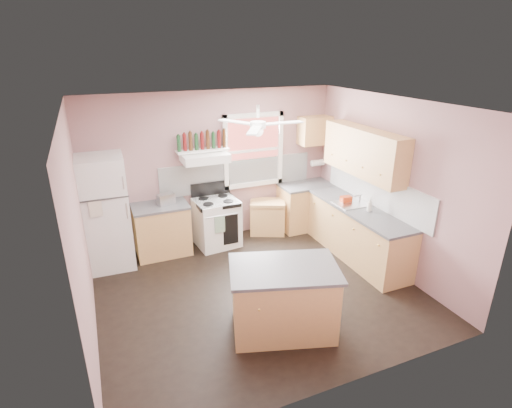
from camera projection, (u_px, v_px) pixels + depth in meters
name	position (u px, v px, depth m)	size (l,w,h in m)	color
floor	(258.00, 290.00, 5.93)	(4.50, 4.50, 0.00)	black
ceiling	(258.00, 105.00, 4.94)	(4.50, 4.50, 0.00)	white
wall_back	(214.00, 167.00, 7.17)	(4.50, 0.05, 2.70)	#916869
wall_right	(391.00, 185.00, 6.26)	(0.05, 4.00, 2.70)	#916869
wall_left	(77.00, 234.00, 4.61)	(0.05, 4.00, 2.70)	#916869
backsplash_back	(238.00, 174.00, 7.36)	(2.90, 0.03, 0.55)	white
backsplash_right	(375.00, 190.00, 6.57)	(0.03, 2.60, 0.55)	white
window_view	(253.00, 150.00, 7.31)	(1.00, 0.02, 1.20)	maroon
window_frame	(254.00, 151.00, 7.29)	(1.16, 0.07, 1.36)	white
refrigerator	(103.00, 213.00, 6.31)	(0.78, 0.76, 1.84)	white
base_cabinet_left	(162.00, 230.00, 6.85)	(0.90, 0.60, 0.86)	tan
counter_left	(160.00, 206.00, 6.68)	(0.92, 0.62, 0.04)	#464648
toaster	(166.00, 199.00, 6.69)	(0.28, 0.16, 0.18)	silver
stove	(217.00, 223.00, 7.15)	(0.72, 0.64, 0.86)	white
range_hood	(205.00, 158.00, 6.75)	(0.78, 0.50, 0.14)	white
bottle_shelf	(203.00, 150.00, 6.82)	(0.90, 0.26, 0.03)	white
cart	(267.00, 217.00, 7.66)	(0.65, 0.43, 0.65)	tan
base_cabinet_corner	(305.00, 207.00, 7.86)	(1.00, 0.60, 0.86)	tan
base_cabinet_right	(357.00, 233.00, 6.74)	(0.60, 2.20, 0.86)	tan
counter_corner	(306.00, 185.00, 7.70)	(1.02, 0.62, 0.04)	#464648
counter_right	(359.00, 209.00, 6.57)	(0.62, 2.22, 0.04)	#464648
sink	(352.00, 204.00, 6.73)	(0.55, 0.45, 0.03)	silver
faucet	(360.00, 199.00, 6.76)	(0.03, 0.03, 0.14)	silver
upper_cabinet_right	(364.00, 152.00, 6.46)	(0.33, 1.80, 0.76)	tan
upper_cabinet_corner	(315.00, 130.00, 7.51)	(0.60, 0.33, 0.52)	tan
paper_towel	(318.00, 163.00, 7.82)	(0.12, 0.12, 0.26)	white
island	(283.00, 300.00, 4.96)	(1.24, 0.78, 0.86)	tan
island_top	(284.00, 269.00, 4.80)	(1.31, 0.86, 0.04)	#464648
ceiling_fan_hub	(258.00, 125.00, 5.03)	(0.20, 0.20, 0.08)	white
soap_bottle	(370.00, 205.00, 6.38)	(0.09, 0.09, 0.23)	silver
red_caddy	(346.00, 199.00, 6.79)	(0.18, 0.12, 0.10)	#AF300F
wine_bottles	(202.00, 141.00, 6.76)	(0.86, 0.06, 0.31)	#143819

